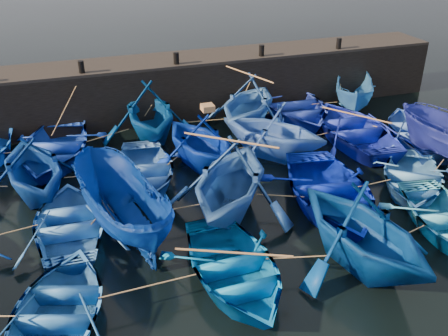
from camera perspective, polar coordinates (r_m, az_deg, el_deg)
name	(u,v)px	position (r m, az deg, el deg)	size (l,w,h in m)	color
ground	(259,236)	(15.06, 3.98, -7.77)	(120.00, 120.00, 0.00)	black
quay_wall	(173,88)	(23.50, -5.84, 9.11)	(26.00, 2.50, 2.50)	black
quay_top	(172,60)	(23.11, -6.00, 12.19)	(26.00, 2.50, 0.12)	black
bollard_1	(81,67)	(21.65, -15.99, 11.05)	(0.24, 0.24, 0.50)	black
bollard_2	(176,58)	(22.18, -5.48, 12.38)	(0.24, 0.24, 0.50)	black
bollard_3	(262,51)	(23.40, 4.32, 13.24)	(0.24, 0.24, 0.50)	black
bollard_4	(339,44)	(25.20, 12.99, 13.70)	(0.24, 0.24, 0.50)	black
boat_1	(53,148)	(20.12, -18.99, 2.19)	(3.76, 5.26, 1.09)	#0E2F96
boat_2	(149,111)	(20.89, -8.56, 6.45)	(4.03, 4.67, 2.46)	navy
boat_3	(248,102)	(21.75, 2.78, 7.55)	(3.96, 4.59, 2.42)	#285BAA
boat_4	(294,106)	(23.28, 8.05, 7.05)	(4.02, 5.61, 1.16)	#1A2F9F
boat_5	(355,93)	(24.55, 14.69, 8.27)	(1.72, 4.58, 1.77)	#215C94
boat_7	(33,166)	(17.55, -21.00, 0.21)	(3.78, 4.38, 2.31)	navy
boat_8	(143,170)	(17.79, -9.24, -0.28)	(3.26, 4.55, 0.95)	blue
boat_9	(200,140)	(18.38, -2.71, 3.24)	(3.62, 4.20, 2.21)	#001F8A
boat_10	(273,129)	(19.23, 5.62, 4.43)	(3.76, 4.36, 2.30)	blue
boat_11	(354,128)	(21.39, 14.66, 4.41)	(3.88, 5.42, 1.12)	#101F9A
boat_12	(417,131)	(22.07, 21.22, 3.92)	(3.41, 4.76, 0.99)	blue
boat_14	(70,222)	(15.51, -17.16, -5.92)	(3.15, 4.41, 0.91)	blue
boat_15	(121,206)	(14.89, -11.70, -4.27)	(1.91, 5.08, 1.97)	navy
boat_16	(230,179)	(15.38, 0.71, -1.24)	(4.19, 4.86, 2.56)	#214E90
boat_17	(329,192)	(16.44, 11.96, -2.70)	(3.87, 5.41, 1.12)	#00128F
boat_18	(412,178)	(18.30, 20.70, -1.09)	(3.08, 4.31, 0.89)	#2F69B5
boat_21	(59,310)	(12.60, -18.31, -15.17)	(3.11, 4.35, 0.90)	#175196
boat_22	(233,268)	(13.10, 1.09, -11.39)	(3.27, 4.57, 0.95)	#0260B9
boat_23	(363,228)	(13.71, 15.58, -6.61)	(4.04, 4.69, 2.47)	navy
wooden_crate	(208,108)	(17.98, -1.88, 6.90)	(0.44, 0.45, 0.22)	olive
mooring_ropes	(206,147)	(18.39, -2.07, 2.45)	(16.95, 11.67, 2.10)	tan
loose_oars	(274,133)	(17.30, 5.72, 3.98)	(10.00, 11.51, 1.67)	#99724C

